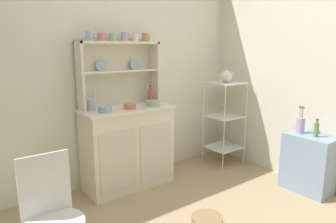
% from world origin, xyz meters
% --- Properties ---
extents(wall_back, '(3.84, 0.05, 2.50)m').
position_xyz_m(wall_back, '(0.00, 1.62, 1.25)').
color(wall_back, silver).
rests_on(wall_back, ground).
extents(hutch_cabinet, '(0.95, 0.45, 0.87)m').
position_xyz_m(hutch_cabinet, '(0.00, 1.37, 0.45)').
color(hutch_cabinet, silver).
rests_on(hutch_cabinet, ground).
extents(hutch_shelf_unit, '(0.89, 0.18, 0.67)m').
position_xyz_m(hutch_shelf_unit, '(0.00, 1.53, 1.26)').
color(hutch_shelf_unit, beige).
rests_on(hutch_shelf_unit, hutch_cabinet).
extents(bakers_rack, '(0.41, 0.38, 1.06)m').
position_xyz_m(bakers_rack, '(1.31, 1.21, 0.64)').
color(bakers_rack, silver).
rests_on(bakers_rack, ground).
extents(side_shelf_blue, '(0.28, 0.48, 0.60)m').
position_xyz_m(side_shelf_blue, '(1.44, 0.15, 0.30)').
color(side_shelf_blue, '#849EBC').
rests_on(side_shelf_blue, ground).
extents(wire_chair, '(0.36, 0.36, 0.85)m').
position_xyz_m(wire_chair, '(-1.06, 0.40, 0.52)').
color(wire_chair, white).
rests_on(wire_chair, ground).
extents(cup_sky_0, '(0.08, 0.07, 0.09)m').
position_xyz_m(cup_sky_0, '(-0.31, 1.49, 1.58)').
color(cup_sky_0, '#8EB2D1').
rests_on(cup_sky_0, hutch_shelf_unit).
extents(cup_rose_1, '(0.09, 0.08, 0.08)m').
position_xyz_m(cup_rose_1, '(-0.19, 1.49, 1.58)').
color(cup_rose_1, '#D17A84').
rests_on(cup_rose_1, hutch_shelf_unit).
extents(cup_sage_2, '(0.09, 0.08, 0.08)m').
position_xyz_m(cup_sage_2, '(-0.06, 1.49, 1.58)').
color(cup_sage_2, '#9EB78E').
rests_on(cup_sage_2, hutch_shelf_unit).
extents(cup_lilac_3, '(0.09, 0.07, 0.09)m').
position_xyz_m(cup_lilac_3, '(0.07, 1.49, 1.59)').
color(cup_lilac_3, '#B79ECC').
rests_on(cup_lilac_3, hutch_shelf_unit).
extents(cup_cream_4, '(0.08, 0.07, 0.09)m').
position_xyz_m(cup_cream_4, '(0.19, 1.49, 1.58)').
color(cup_cream_4, silver).
rests_on(cup_cream_4, hutch_shelf_unit).
extents(cup_terracotta_5, '(0.09, 0.07, 0.09)m').
position_xyz_m(cup_terracotta_5, '(0.32, 1.49, 1.59)').
color(cup_terracotta_5, '#C67556').
rests_on(cup_terracotta_5, hutch_shelf_unit).
extents(bowl_mixing_large, '(0.14, 0.14, 0.06)m').
position_xyz_m(bowl_mixing_large, '(-0.28, 1.29, 0.90)').
color(bowl_mixing_large, '#8EB2D1').
rests_on(bowl_mixing_large, hutch_cabinet).
extents(bowl_floral_medium, '(0.13, 0.13, 0.05)m').
position_xyz_m(bowl_floral_medium, '(0.00, 1.29, 0.89)').
color(bowl_floral_medium, '#C67556').
rests_on(bowl_floral_medium, hutch_cabinet).
extents(bowl_cream_small, '(0.16, 0.16, 0.05)m').
position_xyz_m(bowl_cream_small, '(0.28, 1.29, 0.89)').
color(bowl_cream_small, '#9EB78E').
rests_on(bowl_cream_small, hutch_cabinet).
extents(jam_bottle, '(0.05, 0.05, 0.20)m').
position_xyz_m(jam_bottle, '(0.35, 1.45, 0.94)').
color(jam_bottle, '#B74C47').
rests_on(jam_bottle, hutch_cabinet).
extents(utensil_jar, '(0.08, 0.08, 0.23)m').
position_xyz_m(utensil_jar, '(-0.35, 1.45, 0.92)').
color(utensil_jar, '#B2B7C6').
rests_on(utensil_jar, hutch_cabinet).
extents(porcelain_teapot, '(0.24, 0.15, 0.17)m').
position_xyz_m(porcelain_teapot, '(1.31, 1.21, 1.13)').
color(porcelain_teapot, white).
rests_on(porcelain_teapot, bakers_rack).
extents(flower_vase, '(0.09, 0.09, 0.30)m').
position_xyz_m(flower_vase, '(1.44, 0.27, 0.70)').
color(flower_vase, '#B79ECC').
rests_on(flower_vase, side_shelf_blue).
extents(oil_bottle, '(0.05, 0.05, 0.18)m').
position_xyz_m(oil_bottle, '(1.44, 0.10, 0.68)').
color(oil_bottle, '#6B8C60').
rests_on(oil_bottle, side_shelf_blue).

